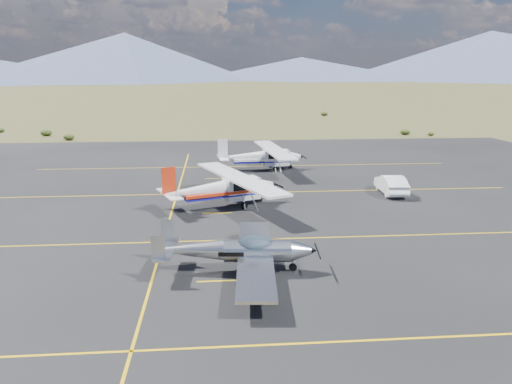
# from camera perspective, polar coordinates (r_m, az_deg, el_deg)

# --- Properties ---
(ground) EXTENTS (1600.00, 1600.00, 0.00)m
(ground) POSITION_cam_1_polar(r_m,az_deg,el_deg) (26.07, 2.32, -6.84)
(ground) COLOR #383D1C
(ground) RESTS_ON ground
(apron) EXTENTS (72.00, 72.00, 0.02)m
(apron) POSITION_cam_1_polar(r_m,az_deg,el_deg) (32.67, 0.80, -2.56)
(apron) COLOR black
(apron) RESTS_ON ground
(aircraft_low_wing) EXTENTS (7.19, 10.01, 2.17)m
(aircraft_low_wing) POSITION_cam_1_polar(r_m,az_deg,el_deg) (23.23, -1.93, -6.71)
(aircraft_low_wing) COLOR #B8BABF
(aircraft_low_wing) RESTS_ON apron
(aircraft_cessna) EXTENTS (8.63, 11.91, 3.08)m
(aircraft_cessna) POSITION_cam_1_polar(r_m,az_deg,el_deg) (34.18, -3.87, 0.51)
(aircraft_cessna) COLOR silver
(aircraft_cessna) RESTS_ON apron
(aircraft_plain) EXTENTS (7.22, 11.98, 3.02)m
(aircraft_plain) POSITION_cam_1_polar(r_m,az_deg,el_deg) (47.12, 0.63, 4.14)
(aircraft_plain) COLOR silver
(aircraft_plain) RESTS_ON apron
(sedan) EXTENTS (1.81, 4.51, 1.46)m
(sedan) POSITION_cam_1_polar(r_m,az_deg,el_deg) (39.37, 15.19, 0.87)
(sedan) COLOR white
(sedan) RESTS_ON apron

